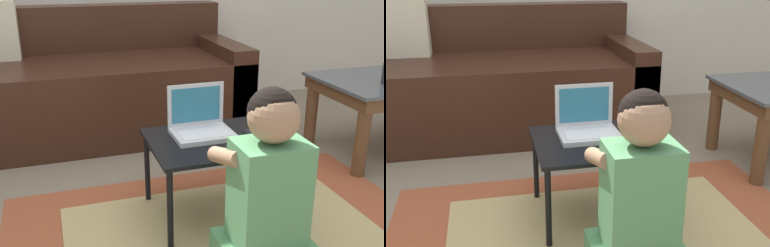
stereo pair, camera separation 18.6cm
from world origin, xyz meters
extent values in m
plane|color=#7F705B|center=(0.00, 0.00, 0.00)|extent=(16.00, 16.00, 0.00)
cube|color=#9E4C2D|center=(0.13, -0.13, 0.00)|extent=(1.74, 1.27, 0.01)
cube|color=tan|center=(0.13, -0.13, 0.01)|extent=(1.26, 0.92, 0.00)
cube|color=#381E14|center=(-0.24, 1.30, 0.24)|extent=(1.91, 0.88, 0.47)
cube|color=#381E14|center=(-0.24, 1.64, 0.62)|extent=(1.91, 0.19, 0.30)
cube|color=#381E14|center=(0.64, 1.30, 0.28)|extent=(0.16, 0.88, 0.56)
cube|color=beige|center=(-0.81, 1.47, 0.65)|extent=(0.36, 0.14, 0.36)
cylinder|color=brown|center=(0.99, 0.22, 0.21)|extent=(0.07, 0.07, 0.42)
cylinder|color=brown|center=(0.99, 0.68, 0.21)|extent=(0.07, 0.07, 0.42)
cube|color=black|center=(0.13, 0.10, 0.35)|extent=(0.51, 0.44, 0.02)
cylinder|color=black|center=(-0.10, -0.10, 0.17)|extent=(0.02, 0.02, 0.34)
cylinder|color=black|center=(0.37, -0.10, 0.17)|extent=(0.02, 0.02, 0.34)
cylinder|color=black|center=(-0.10, 0.30, 0.17)|extent=(0.02, 0.02, 0.34)
cylinder|color=black|center=(0.37, 0.30, 0.17)|extent=(0.02, 0.02, 0.34)
cube|color=silver|center=(0.11, 0.14, 0.36)|extent=(0.25, 0.20, 0.02)
cube|color=silver|center=(0.11, 0.12, 0.38)|extent=(0.21, 0.12, 0.00)
cube|color=silver|center=(0.11, 0.24, 0.47)|extent=(0.25, 0.01, 0.19)
cube|color=teal|center=(0.11, 0.23, 0.47)|extent=(0.22, 0.00, 0.15)
ellipsoid|color=black|center=(0.29, 0.06, 0.37)|extent=(0.06, 0.11, 0.04)
cube|color=#518E5B|center=(0.16, -0.36, 0.34)|extent=(0.23, 0.17, 0.36)
sphere|color=#9E7556|center=(0.16, -0.36, 0.60)|extent=(0.16, 0.16, 0.16)
sphere|color=black|center=(0.16, -0.35, 0.61)|extent=(0.16, 0.16, 0.16)
cylinder|color=#9E7556|center=(0.05, -0.26, 0.44)|extent=(0.06, 0.23, 0.12)
cylinder|color=#9E7556|center=(0.27, -0.26, 0.44)|extent=(0.06, 0.23, 0.12)
camera|label=1|loc=(-0.48, -1.52, 1.05)|focal=42.00mm
camera|label=2|loc=(-0.30, -1.57, 1.05)|focal=42.00mm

